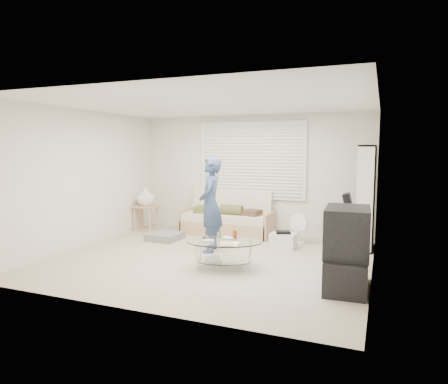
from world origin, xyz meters
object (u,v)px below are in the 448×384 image
at_px(bookshelf, 366,197).
at_px(futon_sofa, 227,220).
at_px(tv_unit, 346,249).
at_px(coffee_table, 224,246).

bearing_deg(bookshelf, futon_sofa, 175.50).
distance_m(futon_sofa, tv_unit, 3.62).
height_order(bookshelf, tv_unit, bookshelf).
relative_size(tv_unit, coffee_table, 0.81).
bearing_deg(bookshelf, tv_unit, -93.14).
distance_m(bookshelf, tv_unit, 2.32).
distance_m(tv_unit, coffee_table, 1.80).
bearing_deg(tv_unit, futon_sofa, 136.26).
xyz_separation_m(futon_sofa, tv_unit, (2.61, -2.50, 0.21)).
height_order(bookshelf, coffee_table, bookshelf).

